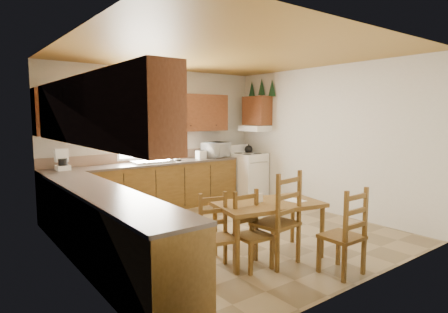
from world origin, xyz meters
TOP-DOWN VIEW (x-y plane):
  - floor at (0.00, 0.00)m, footprint 4.50×4.50m
  - ceiling at (0.00, 0.00)m, footprint 4.50×4.50m
  - wall_left at (-2.25, 0.00)m, footprint 4.50×4.50m
  - wall_right at (2.25, 0.00)m, footprint 4.50×4.50m
  - wall_back at (0.00, 2.25)m, footprint 4.50×4.50m
  - wall_front at (0.00, -2.25)m, footprint 4.50×4.50m
  - lower_cab_back at (-0.38, 1.95)m, footprint 3.75×0.60m
  - lower_cab_left at (-1.95, -0.15)m, footprint 0.60×3.60m
  - counter_back at (-0.38, 1.95)m, footprint 3.75×0.63m
  - counter_left at (-1.95, -0.15)m, footprint 0.63×3.60m
  - backsplash at (-0.38, 2.24)m, footprint 3.75×0.01m
  - upper_cab_back_left at (-1.55, 2.08)m, footprint 1.41×0.33m
  - upper_cab_back_right at (0.86, 2.08)m, footprint 1.25×0.33m
  - upper_cab_left at (-2.08, -0.15)m, footprint 0.33×3.60m
  - upper_cab_stove at (2.08, 1.65)m, footprint 0.33×0.62m
  - range_hood at (2.03, 1.65)m, footprint 0.44×0.62m
  - window_frame at (-0.30, 2.22)m, footprint 1.13×0.02m
  - window_pane at (-0.30, 2.21)m, footprint 1.05×0.01m
  - window_valance at (-0.30, 2.19)m, footprint 1.19×0.01m
  - sink_basin at (-0.30, 1.95)m, footprint 0.75×0.45m
  - pine_decal_a at (2.21, 1.33)m, footprint 0.22×0.22m
  - pine_decal_b at (2.21, 1.65)m, footprint 0.22×0.22m
  - pine_decal_c at (2.21, 1.97)m, footprint 0.22×0.22m
  - stove at (1.88, 1.71)m, footprint 0.70×0.72m
  - coffeemaker at (-1.89, 1.94)m, footprint 0.25×0.27m
  - paper_towel at (0.23, 1.91)m, footprint 0.14×0.14m
  - toaster at (0.80, 1.92)m, footprint 0.22×0.16m
  - microwave at (1.20, 1.95)m, footprint 0.61×0.51m
  - dining_table at (-0.18, -1.07)m, footprint 1.45×1.02m
  - chair_near_left at (0.12, -1.95)m, footprint 0.43×0.41m
  - chair_near_right at (-0.26, -1.26)m, footprint 0.53×0.51m
  - chair_far_left at (-0.96, -1.04)m, footprint 0.45×0.44m
  - chair_far_right at (-0.57, -1.22)m, footprint 0.40×0.38m
  - table_paper at (0.16, -1.19)m, footprint 0.22×0.28m
  - table_card at (-0.27, -1.00)m, footprint 0.09×0.03m

SIDE VIEW (x-z plane):
  - floor at x=0.00m, z-range 0.00..0.00m
  - dining_table at x=-0.18m, z-range 0.00..0.71m
  - lower_cab_back at x=-0.38m, z-range 0.00..0.88m
  - lower_cab_left at x=-1.95m, z-range 0.00..0.88m
  - chair_far_left at x=-0.96m, z-range 0.00..0.89m
  - chair_far_right at x=-0.57m, z-range 0.00..0.90m
  - stove at x=1.88m, z-range 0.00..0.96m
  - chair_near_left at x=0.12m, z-range 0.00..1.00m
  - chair_near_right at x=-0.26m, z-range 0.00..1.14m
  - table_paper at x=0.16m, z-range 0.71..0.71m
  - table_card at x=-0.27m, z-range 0.71..0.83m
  - counter_back at x=-0.38m, z-range 0.88..0.92m
  - counter_left at x=-1.95m, z-range 0.88..0.92m
  - sink_basin at x=-0.30m, z-range 0.92..0.96m
  - toaster at x=0.80m, z-range 0.92..1.09m
  - backsplash at x=-0.38m, z-range 0.92..1.10m
  - paper_towel at x=0.23m, z-range 0.92..1.22m
  - coffeemaker at x=-1.89m, z-range 0.92..1.23m
  - microwave at x=1.20m, z-range 0.92..1.24m
  - wall_left at x=-2.25m, z-range 1.35..1.35m
  - wall_right at x=2.25m, z-range 1.35..1.35m
  - wall_back at x=0.00m, z-range 1.35..1.35m
  - wall_front at x=0.00m, z-range 1.35..1.35m
  - range_hood at x=2.03m, z-range 1.46..1.58m
  - window_frame at x=-0.30m, z-range 0.96..2.14m
  - window_pane at x=-0.30m, z-range 1.00..2.10m
  - upper_cab_back_left at x=-1.55m, z-range 1.48..2.23m
  - upper_cab_back_right at x=0.86m, z-range 1.48..2.23m
  - upper_cab_left at x=-2.08m, z-range 1.48..2.23m
  - upper_cab_stove at x=2.08m, z-range 1.59..2.21m
  - window_valance at x=-0.30m, z-range 1.93..2.17m
  - pine_decal_a at x=2.21m, z-range 2.20..2.56m
  - pine_decal_c at x=2.21m, z-range 2.20..2.56m
  - pine_decal_b at x=2.21m, z-range 2.24..2.60m
  - ceiling at x=0.00m, z-range 2.70..2.70m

